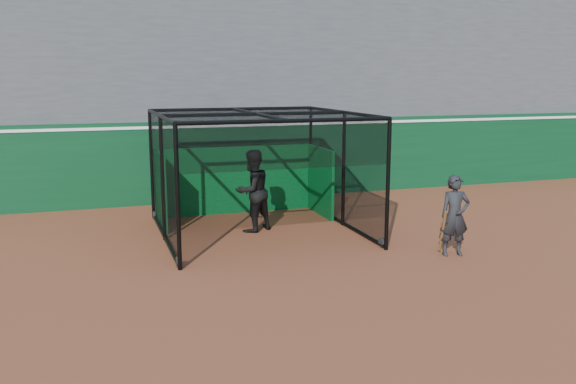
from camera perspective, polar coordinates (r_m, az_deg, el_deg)
name	(u,v)px	position (r m, az deg, el deg)	size (l,w,h in m)	color
ground	(293,287)	(11.42, 0.44, -8.88)	(120.00, 120.00, 0.00)	brown
outfield_wall	(205,160)	(19.17, -7.75, 3.00)	(50.00, 0.50, 2.50)	#0A391C
grandstand	(183,59)	(22.73, -9.76, 12.20)	(50.00, 7.85, 8.95)	#4C4C4F
batting_cage	(257,174)	(15.05, -2.90, 1.68)	(4.71, 4.99, 2.94)	black
batter	(252,191)	(15.23, -3.35, 0.12)	(1.00, 0.78, 2.06)	black
on_deck_player	(455,216)	(13.64, 15.33, -2.16)	(0.71, 0.54, 1.76)	black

